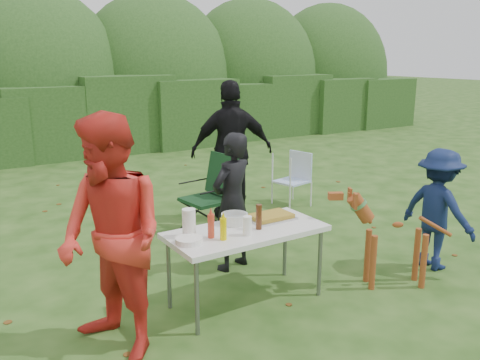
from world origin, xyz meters
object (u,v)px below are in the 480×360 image
folding_table (246,235)px  paper_towel_roll (189,223)px  person_red_jacket (112,238)px  camping_chair (207,195)px  dog (397,239)px  mustard_bottle (223,229)px  beer_bottle (259,217)px  ketchup_bottle (211,226)px  child (438,209)px  lawn_chair (292,179)px  person_black_puffy (232,151)px  person_cook (232,202)px

folding_table → paper_towel_roll: paper_towel_roll is taller
person_red_jacket → camping_chair: bearing=119.4°
dog → mustard_bottle: 1.90m
camping_chair → beer_bottle: size_ratio=4.41×
camping_chair → ketchup_bottle: camping_chair is taller
child → ketchup_bottle: size_ratio=6.14×
camping_chair → lawn_chair: bearing=-173.1°
folding_table → dog: dog is taller
person_red_jacket → paper_towel_roll: (0.79, 0.26, -0.10)m
child → mustard_bottle: 2.58m
mustard_bottle → beer_bottle: (0.42, 0.06, 0.02)m
camping_chair → mustard_bottle: camping_chair is taller
folding_table → child: child is taller
beer_bottle → person_black_puffy: bearing=63.9°
person_red_jacket → mustard_bottle: person_red_jacket is taller
child → camping_chair: child is taller
folding_table → mustard_bottle: size_ratio=7.50×
beer_bottle → child: bearing=-10.2°
person_cook → dog: (1.19, -1.27, -0.27)m
person_red_jacket → beer_bottle: bearing=76.8°
camping_chair → lawn_chair: camping_chair is taller
dog → beer_bottle: dog is taller
person_black_puffy → dog: 2.83m
folding_table → ketchup_bottle: 0.42m
dog → camping_chair: bearing=-40.8°
person_black_puffy → lawn_chair: 1.27m
person_black_puffy → paper_towel_roll: 2.80m
person_cook → child: 2.27m
person_cook → lawn_chair: bearing=-159.0°
folding_table → ketchup_bottle: size_ratio=6.82×
ketchup_bottle → beer_bottle: beer_bottle is taller
folding_table → lawn_chair: bearing=44.3°
folding_table → person_red_jacket: (-1.33, -0.15, 0.28)m
person_cook → camping_chair: person_cook is taller
person_black_puffy → mustard_bottle: 2.85m
ketchup_bottle → folding_table: bearing=2.5°
child → mustard_bottle: bearing=79.9°
camping_chair → person_red_jacket: bearing=39.6°
camping_chair → paper_towel_roll: size_ratio=4.07×
mustard_bottle → person_cook: bearing=54.2°
person_black_puffy → camping_chair: size_ratio=1.88×
lawn_chair → beer_bottle: beer_bottle is taller
person_cook → ketchup_bottle: bearing=31.9°
camping_chair → mustard_bottle: size_ratio=5.29×
folding_table → dog: (1.50, -0.52, -0.19)m
person_cook → person_black_puffy: person_black_puffy is taller
child → dog: child is taller
child → mustard_bottle: (-2.55, 0.32, 0.16)m
person_red_jacket → person_black_puffy: person_black_puffy is taller
mustard_bottle → paper_towel_roll: 0.32m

